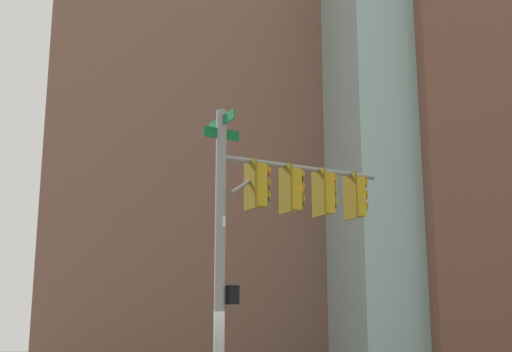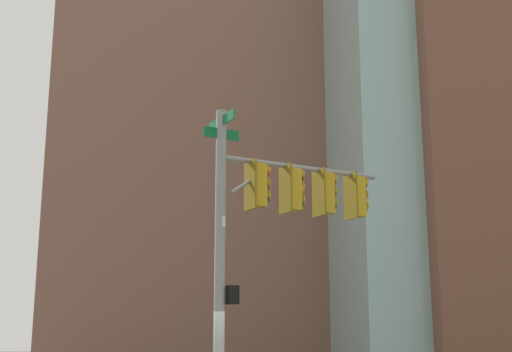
% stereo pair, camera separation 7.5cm
% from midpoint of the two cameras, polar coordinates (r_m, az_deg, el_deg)
% --- Properties ---
extents(signal_pole_assembly, '(4.46, 2.24, 7.04)m').
position_cam_midpoint_polar(signal_pole_assembly, '(16.39, 1.57, -3.17)').
color(signal_pole_assembly, gray).
rests_on(signal_pole_assembly, ground_plane).
extents(building_brick_midblock, '(18.02, 18.46, 33.16)m').
position_cam_midpoint_polar(building_brick_midblock, '(54.68, -5.74, 2.60)').
color(building_brick_midblock, '#845B47').
rests_on(building_brick_midblock, ground_plane).
extents(building_brick_farside, '(22.83, 14.59, 46.81)m').
position_cam_midpoint_polar(building_brick_farside, '(65.36, 9.17, 6.35)').
color(building_brick_farside, brown).
rests_on(building_brick_farside, ground_plane).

